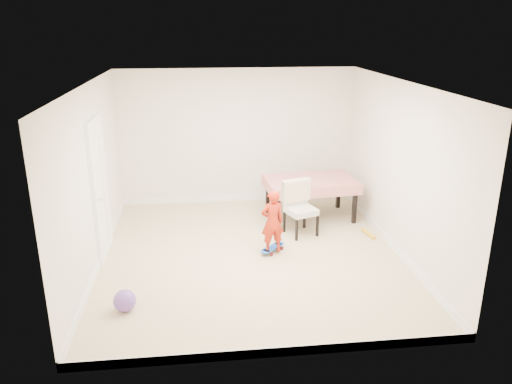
{
  "coord_description": "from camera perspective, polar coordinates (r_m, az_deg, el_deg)",
  "views": [
    {
      "loc": [
        -0.72,
        -6.92,
        3.38
      ],
      "look_at": [
        0.1,
        0.2,
        0.95
      ],
      "focal_mm": 35.0,
      "sensor_mm": 36.0,
      "label": 1
    }
  ],
  "objects": [
    {
      "name": "wall_back",
      "position": [
        9.65,
        -2.16,
        6.28
      ],
      "size": [
        4.5,
        0.04,
        2.6
      ],
      "primitive_type": "cube",
      "color": "silver",
      "rests_on": "ground"
    },
    {
      "name": "wall_left",
      "position": [
        7.38,
        -18.1,
        1.41
      ],
      "size": [
        0.04,
        5.0,
        2.6
      ],
      "primitive_type": "cube",
      "color": "silver",
      "rests_on": "ground"
    },
    {
      "name": "ground",
      "position": [
        7.73,
        -0.57,
        -7.18
      ],
      "size": [
        5.0,
        5.0,
        0.0
      ],
      "primitive_type": "plane",
      "color": "tan",
      "rests_on": "ground"
    },
    {
      "name": "ceiling",
      "position": [
        7.0,
        -0.64,
        12.17
      ],
      "size": [
        4.5,
        5.0,
        0.04
      ],
      "primitive_type": "cube",
      "color": "white",
      "rests_on": "wall_back"
    },
    {
      "name": "skateboard",
      "position": [
        7.83,
        1.9,
        -6.55
      ],
      "size": [
        0.5,
        0.5,
        0.08
      ],
      "primitive_type": null,
      "rotation": [
        0.0,
        0.0,
        0.79
      ],
      "color": "blue",
      "rests_on": "ground"
    },
    {
      "name": "baseboard_front",
      "position": [
        5.58,
        2.26,
        -17.79
      ],
      "size": [
        4.5,
        0.02,
        0.12
      ],
      "primitive_type": "cube",
      "color": "white",
      "rests_on": "ground"
    },
    {
      "name": "baseboard_left",
      "position": [
        7.82,
        -17.26,
        -7.29
      ],
      "size": [
        0.02,
        5.0,
        0.12
      ],
      "primitive_type": "cube",
      "color": "white",
      "rests_on": "ground"
    },
    {
      "name": "door",
      "position": [
        7.74,
        -17.43,
        0.13
      ],
      "size": [
        0.11,
        0.94,
        2.11
      ],
      "primitive_type": "cube",
      "color": "white",
      "rests_on": "ground"
    },
    {
      "name": "wall_front",
      "position": [
        4.95,
        2.42,
        -6.12
      ],
      "size": [
        4.5,
        0.04,
        2.6
      ],
      "primitive_type": "cube",
      "color": "silver",
      "rests_on": "ground"
    },
    {
      "name": "dining_chair",
      "position": [
        8.32,
        5.18,
        -1.91
      ],
      "size": [
        0.67,
        0.72,
        0.91
      ],
      "primitive_type": null,
      "rotation": [
        0.0,
        0.0,
        0.35
      ],
      "color": "silver",
      "rests_on": "ground"
    },
    {
      "name": "baseboard_right",
      "position": [
        8.23,
        15.22,
        -5.77
      ],
      "size": [
        0.02,
        5.0,
        0.12
      ],
      "primitive_type": "cube",
      "color": "white",
      "rests_on": "ground"
    },
    {
      "name": "foam_toy",
      "position": [
        8.61,
        12.69,
        -4.64
      ],
      "size": [
        0.14,
        0.4,
        0.06
      ],
      "primitive_type": "cylinder",
      "rotation": [
        1.57,
        0.0,
        0.2
      ],
      "color": "gold",
      "rests_on": "ground"
    },
    {
      "name": "dining_table",
      "position": [
        9.07,
        6.2,
        -0.75
      ],
      "size": [
        1.66,
        1.13,
        0.74
      ],
      "primitive_type": null,
      "rotation": [
        0.0,
        0.0,
        0.09
      ],
      "color": "red",
      "rests_on": "ground"
    },
    {
      "name": "wall_right",
      "position": [
        7.8,
        15.92,
        2.54
      ],
      "size": [
        0.04,
        5.0,
        2.6
      ],
      "primitive_type": "cube",
      "color": "silver",
      "rests_on": "ground"
    },
    {
      "name": "baseboard_back",
      "position": [
        10.0,
        -2.08,
        -0.66
      ],
      "size": [
        4.5,
        0.02,
        0.12
      ],
      "primitive_type": "cube",
      "color": "white",
      "rests_on": "ground"
    },
    {
      "name": "balloon",
      "position": [
        6.49,
        -14.79,
        -11.92
      ],
      "size": [
        0.28,
        0.28,
        0.28
      ],
      "primitive_type": "sphere",
      "color": "#6A45A5",
      "rests_on": "ground"
    },
    {
      "name": "child",
      "position": [
        7.57,
        1.88,
        -3.65
      ],
      "size": [
        0.4,
        0.3,
        0.99
      ],
      "primitive_type": "imported",
      "rotation": [
        0.0,
        0.0,
        3.34
      ],
      "color": "red",
      "rests_on": "ground"
    }
  ]
}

